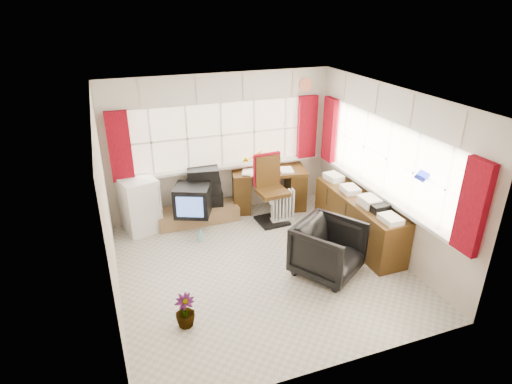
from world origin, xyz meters
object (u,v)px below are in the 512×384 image
at_px(desk, 268,187).
at_px(mini_fridge, 140,205).
at_px(radiator, 282,209).
at_px(credenza, 358,219).
at_px(crt_tv, 193,200).
at_px(office_chair, 328,249).
at_px(task_chair, 269,186).
at_px(tv_bench, 198,215).
at_px(desk_lamp, 260,158).

bearing_deg(desk, mini_fridge, -178.62).
relative_size(radiator, credenza, 0.30).
bearing_deg(crt_tv, office_chair, -53.03).
bearing_deg(radiator, mini_fridge, 166.51).
distance_m(desk, office_chair, 2.25).
bearing_deg(mini_fridge, task_chair, -9.79).
bearing_deg(radiator, credenza, -47.67).
height_order(credenza, mini_fridge, mini_fridge).
bearing_deg(crt_tv, credenza, -29.22).
bearing_deg(office_chair, tv_bench, 88.87).
bearing_deg(crt_tv, radiator, -13.40).
relative_size(crt_tv, mini_fridge, 0.78).
relative_size(desk, tv_bench, 1.03).
relative_size(radiator, crt_tv, 0.84).
distance_m(radiator, credenza, 1.33).
height_order(credenza, tv_bench, credenza).
bearing_deg(credenza, task_chair, 132.45).
bearing_deg(tv_bench, task_chair, -16.17).
height_order(desk, radiator, desk).
bearing_deg(task_chair, crt_tv, 172.75).
relative_size(desk, office_chair, 1.67).
distance_m(desk_lamp, radiator, 0.97).
distance_m(desk, crt_tv, 1.50).
xyz_separation_m(radiator, mini_fridge, (-2.35, 0.56, 0.22)).
xyz_separation_m(desk, task_chair, (-0.15, -0.43, 0.21)).
bearing_deg(mini_fridge, desk_lamp, -4.24).
relative_size(desk_lamp, task_chair, 0.39).
relative_size(credenza, crt_tv, 2.75).
distance_m(office_chair, radiator, 1.63).
distance_m(desk, desk_lamp, 0.74).
distance_m(office_chair, tv_bench, 2.58).
height_order(crt_tv, mini_fridge, mini_fridge).
bearing_deg(desk, office_chair, -89.53).
distance_m(desk_lamp, tv_bench, 1.49).
bearing_deg(desk_lamp, tv_bench, 173.35).
bearing_deg(office_chair, radiator, 56.19).
xyz_separation_m(office_chair, crt_tv, (-1.49, 1.98, 0.12)).
xyz_separation_m(desk_lamp, tv_bench, (-1.12, 0.13, -0.97)).
bearing_deg(tv_bench, desk, 3.36).
bearing_deg(radiator, tv_bench, 158.73).
bearing_deg(mini_fridge, desk, 1.38).
xyz_separation_m(desk_lamp, radiator, (0.26, -0.41, -0.85)).
bearing_deg(radiator, task_chair, 133.07).
height_order(desk, credenza, credenza).
xyz_separation_m(credenza, tv_bench, (-2.28, 1.52, -0.27)).
relative_size(tv_bench, crt_tv, 1.92).
bearing_deg(crt_tv, mini_fridge, 166.34).
distance_m(desk_lamp, office_chair, 2.17).
xyz_separation_m(desk, credenza, (0.92, -1.60, -0.03)).
distance_m(credenza, crt_tv, 2.74).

